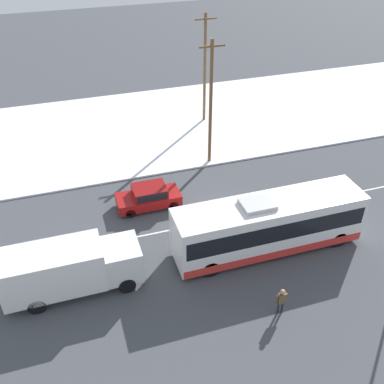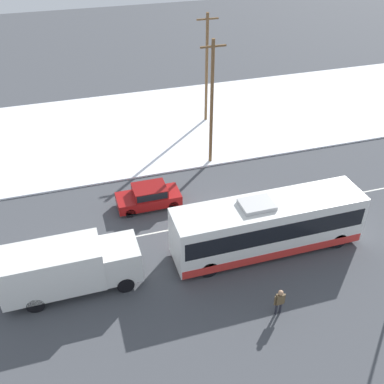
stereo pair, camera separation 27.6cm
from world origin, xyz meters
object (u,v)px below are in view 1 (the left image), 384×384
at_px(city_bus, 268,225).
at_px(utility_pole_snowlot, 205,68).
at_px(sedan_car, 149,196).
at_px(box_truck, 69,268).
at_px(pedestrian_at_stop, 282,299).
at_px(utility_pole_roadside, 211,103).

bearing_deg(city_bus, utility_pole_snowlot, 83.18).
height_order(city_bus, sedan_car, city_bus).
distance_m(city_bus, box_truck, 11.06).
bearing_deg(box_truck, sedan_car, 47.07).
relative_size(box_truck, pedestrian_at_stop, 4.33).
xyz_separation_m(pedestrian_at_stop, utility_pole_roadside, (1.53, 14.74, 3.84)).
bearing_deg(sedan_car, box_truck, 47.07).
relative_size(box_truck, sedan_car, 1.69).
distance_m(pedestrian_at_stop, utility_pole_roadside, 15.31).
height_order(sedan_car, utility_pole_roadside, utility_pole_roadside).
relative_size(city_bus, utility_pole_snowlot, 1.18).
relative_size(pedestrian_at_stop, utility_pole_snowlot, 0.17).
xyz_separation_m(city_bus, utility_pole_roadside, (0.09, 10.14, 3.14)).
bearing_deg(city_bus, box_truck, 179.42).
distance_m(pedestrian_at_stop, utility_pole_snowlot, 22.24).
xyz_separation_m(city_bus, pedestrian_at_stop, (-1.44, -4.60, -0.70)).
bearing_deg(sedan_car, utility_pole_snowlot, -124.60).
distance_m(box_truck, utility_pole_roadside, 15.35).
relative_size(city_bus, sedan_car, 2.65).
relative_size(city_bus, box_truck, 1.57).
bearing_deg(utility_pole_snowlot, pedestrian_at_stop, -99.13).
height_order(city_bus, pedestrian_at_stop, city_bus).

